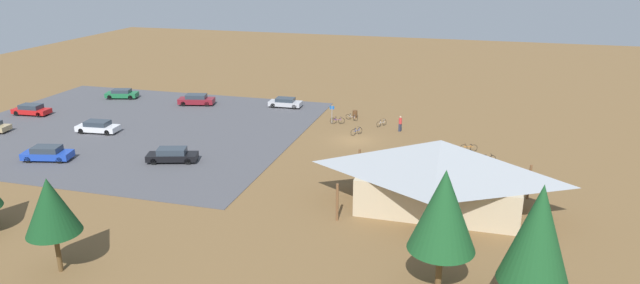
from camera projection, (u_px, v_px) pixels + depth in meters
The scene contains 24 objects.
ground at pixel (354, 140), 60.71m from camera, with size 160.00×160.00×0.00m, color brown.
parking_lot_asphalt at pixel (131, 128), 64.94m from camera, with size 39.43×34.33×0.05m, color #4C4C51.
bike_pavilion at pixel (439, 171), 43.42m from camera, with size 14.50×8.40×5.74m.
trash_bin at pixel (355, 114), 69.05m from camera, with size 0.60×0.60×0.90m, color brown.
lot_sign at pixel (332, 112), 66.49m from camera, with size 0.56×0.08×2.20m.
pine_far_east at pixel (50, 206), 34.37m from camera, with size 3.34×3.34×6.36m.
pine_east at pixel (538, 234), 30.28m from camera, with size 3.89×3.89×7.74m.
pine_center at pixel (443, 210), 32.11m from camera, with size 3.98×3.98×7.75m.
bicycle_teal_back_row at pixel (425, 162), 53.45m from camera, with size 0.48×1.74×0.85m.
bicycle_yellow_lone_west at pixel (490, 165), 52.56m from camera, with size 0.48×1.79×0.86m.
bicycle_white_trailside at pixel (382, 123), 65.61m from camera, with size 0.94×1.46×0.80m.
bicycle_orange_yard_left at pixel (469, 148), 57.32m from camera, with size 1.70×0.51×0.81m.
bicycle_silver_yard_right at pixel (352, 117), 68.00m from camera, with size 1.62×0.70×0.76m.
bicycle_blue_by_bin at pixel (356, 131), 62.50m from camera, with size 1.02×1.41×0.85m.
bicycle_black_lone_east at pixel (487, 159), 54.14m from camera, with size 1.68×0.77×0.85m.
bicycle_purple_yard_front at pixel (337, 121), 66.54m from camera, with size 1.70×0.59×0.87m.
car_black_aisle_side at pixel (172, 155), 54.17m from camera, with size 5.09×3.06×1.39m.
car_green_far_end at pixel (122, 94), 77.98m from camera, with size 4.56×2.78×1.28m.
car_silver_second_row at pixel (285, 102), 73.52m from camera, with size 4.32×1.96×1.23m.
car_blue_mid_lot at pixel (47, 153), 54.59m from camera, with size 4.90×2.85×1.41m.
car_red_inner_stall at pixel (31, 110), 69.96m from camera, with size 4.69×2.08×1.34m.
car_maroon_back_corner at pixel (196, 100), 74.61m from camera, with size 4.95×2.83×1.43m.
car_white_front_row at pixel (98, 127), 63.07m from camera, with size 4.80×2.25×1.35m.
visitor_at_bikes at pixel (400, 123), 63.58m from camera, with size 0.36×0.39×1.78m.
Camera 1 is at (-12.02, 56.45, 19.19)m, focal length 31.57 mm.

